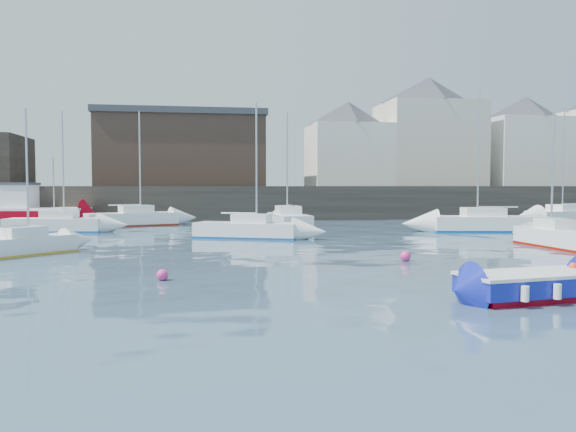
{
  "coord_description": "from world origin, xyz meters",
  "views": [
    {
      "loc": [
        -4.33,
        -15.35,
        2.95
      ],
      "look_at": [
        0.0,
        12.0,
        1.5
      ],
      "focal_mm": 35.0,
      "sensor_mm": 36.0,
      "label": 1
    }
  ],
  "objects": [
    {
      "name": "sailboat_b",
      "position": [
        -1.62,
        16.7,
        0.5
      ],
      "size": [
        6.27,
        4.04,
        7.71
      ],
      "color": "white",
      "rests_on": "ground"
    },
    {
      "name": "blue_dinghy",
      "position": [
        4.23,
        -2.0,
        0.4
      ],
      "size": [
        3.99,
        2.24,
        0.72
      ],
      "color": "#9A0011",
      "rests_on": "ground"
    },
    {
      "name": "bldg_east_b",
      "position": [
        31.0,
        41.5,
        7.87
      ],
      "size": [
        11.88,
        11.88,
        9.95
      ],
      "color": "white",
      "rests_on": "land_strip"
    },
    {
      "name": "sailboat_f",
      "position": [
        1.92,
        23.72,
        0.58
      ],
      "size": [
        2.36,
        6.42,
        8.22
      ],
      "color": "white",
      "rests_on": "ground"
    },
    {
      "name": "sailboat_d",
      "position": [
        14.42,
        18.96,
        0.57
      ],
      "size": [
        7.67,
        3.66,
        9.39
      ],
      "color": "white",
      "rests_on": "ground"
    },
    {
      "name": "bldg_east_d",
      "position": [
        11.0,
        41.5,
        7.36
      ],
      "size": [
        11.14,
        11.14,
        8.95
      ],
      "color": "white",
      "rests_on": "land_strip"
    },
    {
      "name": "bldg_east_a",
      "position": [
        20.0,
        42.0,
        8.81
      ],
      "size": [
        13.36,
        13.36,
        11.8
      ],
      "color": "beige",
      "rests_on": "land_strip"
    },
    {
      "name": "quay_wall",
      "position": [
        0.0,
        35.0,
        1.5
      ],
      "size": [
        90.0,
        5.0,
        3.0
      ],
      "primitive_type": "cube",
      "color": "#28231E",
      "rests_on": "ground"
    },
    {
      "name": "sailboat_g",
      "position": [
        26.13,
        27.18,
        0.54
      ],
      "size": [
        7.8,
        3.98,
        9.44
      ],
      "color": "white",
      "rests_on": "ground"
    },
    {
      "name": "warehouse",
      "position": [
        -6.0,
        43.0,
        6.62
      ],
      "size": [
        16.4,
        10.4,
        7.6
      ],
      "color": "#3D2D26",
      "rests_on": "land_strip"
    },
    {
      "name": "land_strip",
      "position": [
        0.0,
        53.0,
        1.4
      ],
      "size": [
        90.0,
        32.0,
        2.8
      ],
      "primitive_type": "cube",
      "color": "#28231E",
      "rests_on": "ground"
    },
    {
      "name": "buoy_mid",
      "position": [
        3.76,
        5.81,
        0.0
      ],
      "size": [
        0.43,
        0.43,
        0.43
      ],
      "primitive_type": "sphere",
      "color": "#E73086",
      "rests_on": "ground"
    },
    {
      "name": "sailboat_a",
      "position": [
        -12.02,
        10.16,
        0.44
      ],
      "size": [
        4.47,
        4.6,
        6.32
      ],
      "color": "white",
      "rests_on": "ground"
    },
    {
      "name": "water",
      "position": [
        0.0,
        0.0,
        0.0
      ],
      "size": [
        220.0,
        220.0,
        0.0
      ],
      "primitive_type": "plane",
      "color": "#2D4760",
      "rests_on": "ground"
    },
    {
      "name": "buoy_near",
      "position": [
        -5.5,
        2.59,
        0.0
      ],
      "size": [
        0.37,
        0.37,
        0.37
      ],
      "primitive_type": "sphere",
      "color": "#E73086",
      "rests_on": "ground"
    },
    {
      "name": "sailboat_e",
      "position": [
        -13.59,
        22.9,
        0.51
      ],
      "size": [
        6.26,
        2.59,
        7.84
      ],
      "color": "white",
      "rests_on": "ground"
    },
    {
      "name": "sailboat_c",
      "position": [
        12.86,
        9.44,
        0.5
      ],
      "size": [
        1.71,
        5.03,
        6.58
      ],
      "color": "white",
      "rests_on": "ground"
    },
    {
      "name": "buoy_far",
      "position": [
        -2.96,
        18.89,
        0.0
      ],
      "size": [
        0.44,
        0.44,
        0.44
      ],
      "primitive_type": "sphere",
      "color": "#E73086",
      "rests_on": "ground"
    },
    {
      "name": "fishing_boat",
      "position": [
        -17.41,
        31.54,
        1.02
      ],
      "size": [
        8.33,
        4.25,
        5.27
      ],
      "color": "#9A0011",
      "rests_on": "ground"
    },
    {
      "name": "sailboat_h",
      "position": [
        -9.32,
        28.07,
        0.56
      ],
      "size": [
        6.99,
        4.47,
        8.6
      ],
      "color": "white",
      "rests_on": "ground"
    }
  ]
}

